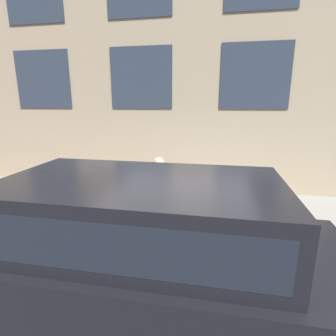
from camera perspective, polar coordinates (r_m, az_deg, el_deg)
ground_plane at (r=4.97m, az=2.14°, el=-17.30°), size 80.00×80.00×0.00m
sidewalk at (r=6.22m, az=4.21°, el=-9.57°), size 2.94×60.00×0.18m
fire_hydrant at (r=5.09m, az=2.06°, el=-9.34°), size 0.31×0.43×0.75m
person at (r=5.19m, az=-2.00°, el=-3.60°), size 0.33×0.22×1.38m
parked_truck_charcoal_near at (r=3.30m, az=-6.73°, el=-15.04°), size 1.97×5.12×1.74m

